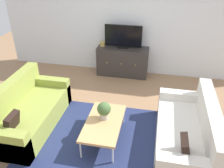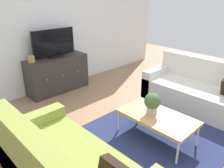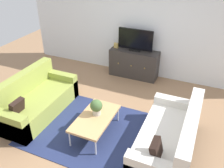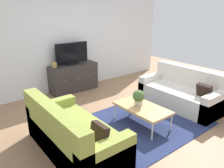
% 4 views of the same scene
% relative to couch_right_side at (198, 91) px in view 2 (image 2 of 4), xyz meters
% --- Properties ---
extents(ground_plane, '(10.00, 10.00, 0.00)m').
position_rel_couch_right_side_xyz_m(ground_plane, '(-1.44, 0.10, -0.28)').
color(ground_plane, '#997251').
extents(wall_back, '(6.40, 0.12, 2.70)m').
position_rel_couch_right_side_xyz_m(wall_back, '(-1.44, 2.65, 1.07)').
color(wall_back, white).
rests_on(wall_back, ground_plane).
extents(area_rug, '(2.50, 1.90, 0.01)m').
position_rel_couch_right_side_xyz_m(area_rug, '(-1.44, -0.05, -0.27)').
color(area_rug, navy).
rests_on(area_rug, ground_plane).
extents(couch_right_side, '(0.87, 1.82, 0.85)m').
position_rel_couch_right_side_xyz_m(couch_right_side, '(0.00, 0.00, 0.00)').
color(couch_right_side, silver).
rests_on(couch_right_side, ground_plane).
extents(coffee_table, '(0.59, 1.07, 0.38)m').
position_rel_couch_right_side_xyz_m(coffee_table, '(-1.40, -0.07, 0.07)').
color(coffee_table, tan).
rests_on(coffee_table, ground_plane).
extents(potted_plant, '(0.23, 0.23, 0.31)m').
position_rel_couch_right_side_xyz_m(potted_plant, '(-1.41, 0.01, 0.27)').
color(potted_plant, '#B7B2A8').
rests_on(potted_plant, coffee_table).
extents(tv_console, '(1.27, 0.47, 0.73)m').
position_rel_couch_right_side_xyz_m(tv_console, '(-1.50, 2.37, 0.09)').
color(tv_console, '#332D2B').
rests_on(tv_console, ground_plane).
extents(flat_screen_tv, '(0.91, 0.16, 0.56)m').
position_rel_couch_right_side_xyz_m(flat_screen_tv, '(-1.50, 2.39, 0.73)').
color(flat_screen_tv, black).
rests_on(flat_screen_tv, tv_console).
extents(mantel_clock, '(0.11, 0.07, 0.13)m').
position_rel_couch_right_side_xyz_m(mantel_clock, '(-2.01, 2.37, 0.52)').
color(mantel_clock, tan).
rests_on(mantel_clock, tv_console).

